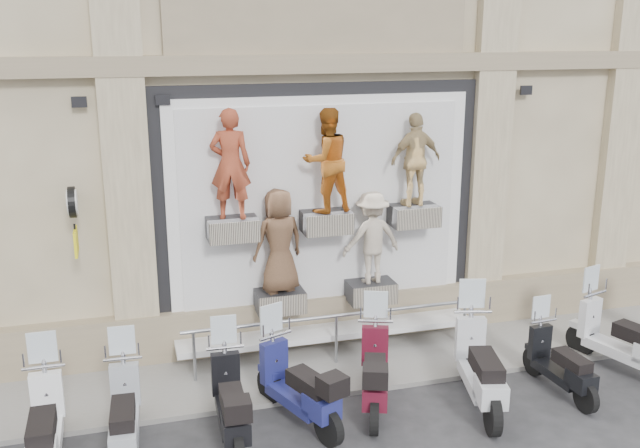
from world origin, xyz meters
The scene contains 13 objects.
ground centered at (0.00, 0.00, 0.00)m, with size 90.00×90.00×0.00m, color #2B2B2D.
sidewalk centered at (0.00, 2.10, 0.04)m, with size 16.00×2.20×0.08m, color gray.
shop_vitrine centered at (0.03, 2.75, 2.39)m, with size 5.60×0.83×4.30m.
guard_rail centered at (0.00, 2.00, 0.47)m, with size 5.06×0.10×0.93m, color #9EA0A5, non-canonical shape.
clock_sign_bracket centered at (-3.90, 2.47, 2.80)m, with size 0.10×0.80×1.02m.
scooter_b centered at (-4.34, 0.31, 0.80)m, with size 0.57×1.97×1.60m, color white, non-canonical shape.
scooter_c centered at (-3.37, 0.41, 0.76)m, with size 0.55×1.88×1.53m, color #92979E, non-canonical shape.
scooter_d centered at (-2.00, 0.32, 0.78)m, with size 0.56×1.91×1.56m, color black, non-canonical shape.
scooter_e centered at (-1.03, 0.50, 0.79)m, with size 0.57×1.95×1.59m, color navy, non-canonical shape.
scooter_f centered at (0.15, 0.60, 0.79)m, with size 0.57×1.94×1.58m, color #4D0D1C, non-canonical shape.
scooter_g centered at (1.65, 0.23, 0.87)m, with size 0.62×2.13×1.73m, color silver, non-canonical shape.
scooter_h centered at (3.01, 0.24, 0.69)m, with size 0.49×1.70×1.38m, color black, non-canonical shape.
scooter_i centered at (4.36, 0.60, 0.81)m, with size 0.58×1.99×1.61m, color silver, non-canonical shape.
Camera 1 is at (-3.19, -8.22, 5.40)m, focal length 40.00 mm.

